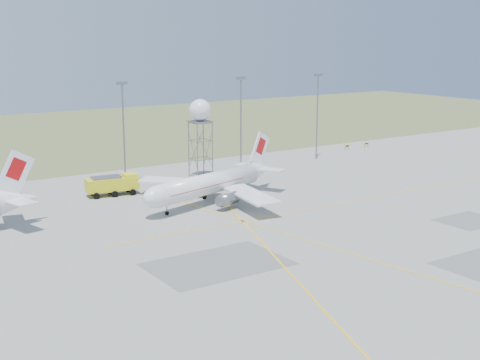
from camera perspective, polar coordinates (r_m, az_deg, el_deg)
ground at (r=89.85m, az=14.32°, el=-7.24°), size 400.00×400.00×0.00m
grass_strip at (r=208.06m, az=-15.65°, el=3.71°), size 400.00×120.00×0.03m
mast_b at (r=134.33m, az=-9.91°, el=4.68°), size 2.20×0.50×20.50m
mast_c at (r=147.82m, az=0.08°, el=5.55°), size 2.20×0.50×20.50m
mast_d at (r=161.07m, az=6.62°, el=6.02°), size 2.20×0.50×20.50m
taxi_sign_near at (r=177.32m, az=9.12°, el=2.87°), size 1.60×0.17×1.20m
taxi_sign_far at (r=182.11m, az=10.74°, el=3.06°), size 1.60×0.17×1.20m
airliner_main at (r=119.01m, az=-2.56°, el=-0.33°), size 32.62×30.90×11.29m
radar_tower at (r=139.95m, az=-3.40°, el=3.97°), size 4.54×4.54×16.45m
fire_truck at (r=127.10m, az=-10.74°, el=-0.46°), size 9.99×4.93×3.85m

